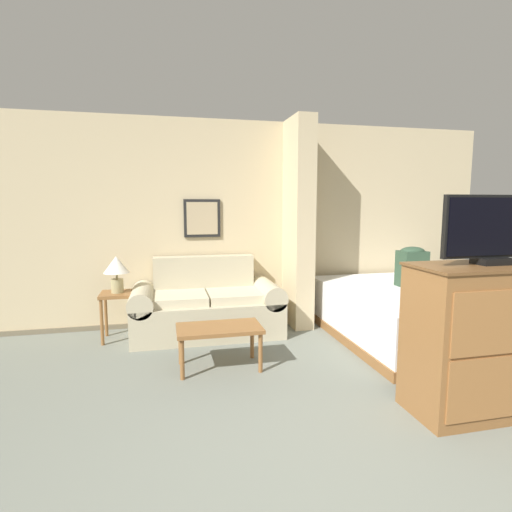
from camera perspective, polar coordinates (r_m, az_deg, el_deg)
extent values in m
cube|color=#CCB78E|center=(5.25, -2.41, 4.72)|extent=(6.91, 0.12, 2.60)
cube|color=#70644E|center=(5.39, -2.20, -8.93)|extent=(6.91, 0.02, 0.06)
cube|color=black|center=(5.10, -7.70, 5.36)|extent=(0.46, 0.02, 0.48)
cube|color=tan|center=(5.09, -7.69, 5.36)|extent=(0.39, 0.01, 0.41)
cube|color=#CCB78E|center=(5.08, 6.08, 4.60)|extent=(0.24, 0.60, 2.60)
cube|color=#B7AD8E|center=(4.85, -6.98, -8.65)|extent=(1.23, 0.84, 0.42)
cube|color=#B7AD8E|center=(5.05, -7.44, -2.74)|extent=(1.23, 0.20, 0.49)
cube|color=#B7AD8E|center=(4.83, -15.88, -8.93)|extent=(0.25, 0.84, 0.42)
cylinder|color=#B7AD8E|center=(4.77, -15.99, -5.88)|extent=(0.28, 0.84, 0.28)
cube|color=#B7AD8E|center=(4.97, 1.64, -8.18)|extent=(0.25, 0.84, 0.42)
cylinder|color=#B7AD8E|center=(4.91, 1.66, -5.21)|extent=(0.28, 0.84, 0.28)
cube|color=beige|center=(4.71, -10.72, -5.94)|extent=(0.60, 0.60, 0.10)
cube|color=beige|center=(4.77, -3.26, -5.65)|extent=(0.60, 0.60, 0.10)
cube|color=brown|center=(3.82, -5.28, -10.25)|extent=(0.79, 0.44, 0.04)
cylinder|color=brown|center=(3.69, -10.51, -14.33)|extent=(0.04, 0.04, 0.37)
cylinder|color=brown|center=(3.78, 0.64, -13.67)|extent=(0.04, 0.04, 0.37)
cylinder|color=brown|center=(4.03, -10.74, -12.45)|extent=(0.04, 0.04, 0.37)
cylinder|color=brown|center=(4.11, -0.56, -11.91)|extent=(0.04, 0.04, 0.37)
cube|color=brown|center=(4.81, -19.16, -5.16)|extent=(0.38, 0.38, 0.04)
cylinder|color=brown|center=(4.74, -21.16, -8.85)|extent=(0.04, 0.04, 0.51)
cylinder|color=brown|center=(4.71, -17.27, -8.81)|extent=(0.04, 0.04, 0.51)
cylinder|color=brown|center=(5.05, -20.65, -7.86)|extent=(0.04, 0.04, 0.51)
cylinder|color=brown|center=(5.01, -16.99, -7.81)|extent=(0.04, 0.04, 0.51)
cylinder|color=tan|center=(4.79, -19.20, -4.04)|extent=(0.14, 0.14, 0.16)
cylinder|color=tan|center=(4.77, -19.26, -2.70)|extent=(0.02, 0.02, 0.07)
cone|color=white|center=(4.75, -19.33, -1.15)|extent=(0.28, 0.28, 0.19)
cube|color=brown|center=(3.47, 29.95, -10.32)|extent=(1.12, 0.51, 1.09)
cube|color=brown|center=(3.35, 30.56, -1.20)|extent=(1.15, 0.53, 0.02)
cube|color=#946133|center=(3.37, 32.76, -15.33)|extent=(1.02, 0.01, 0.44)
cube|color=black|center=(3.35, 30.60, -0.61)|extent=(0.24, 0.16, 0.05)
cube|color=black|center=(3.33, 30.88, 3.65)|extent=(0.83, 0.04, 0.45)
cube|color=black|center=(3.31, 31.17, 3.61)|extent=(0.79, 0.01, 0.41)
cube|color=brown|center=(5.06, 21.04, -10.28)|extent=(1.72, 2.11, 0.10)
cube|color=white|center=(4.98, 21.20, -7.09)|extent=(1.68, 2.07, 0.48)
cube|color=white|center=(5.62, 16.63, -3.31)|extent=(1.56, 0.36, 0.10)
cube|color=#2D4733|center=(5.03, 21.35, -1.71)|extent=(0.30, 0.24, 0.42)
cube|color=#2D4733|center=(4.94, 22.18, -2.91)|extent=(0.23, 0.03, 0.19)
ellipsoid|color=#2D4733|center=(5.00, 21.47, 0.67)|extent=(0.29, 0.23, 0.10)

